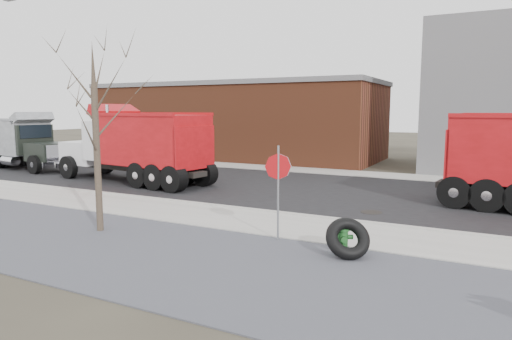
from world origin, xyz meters
The scene contains 13 objects.
ground centered at (0.00, 0.00, 0.00)m, with size 120.00×120.00×0.00m, color #383328.
gravel_verge centered at (0.00, -3.50, 0.01)m, with size 60.00×5.00×0.03m, color slate.
sidewalk centered at (0.00, 0.25, 0.03)m, with size 60.00×2.50×0.06m, color #9E9B93.
curb centered at (0.00, 1.55, 0.06)m, with size 60.00×0.15×0.11m, color #9E9B93.
road centered at (0.00, 6.30, 0.01)m, with size 60.00×9.40×0.02m, color black.
far_sidewalk centered at (0.00, 12.00, 0.03)m, with size 60.00×2.00×0.06m, color #9E9B93.
building_brick centered at (-10.00, 17.00, 2.65)m, with size 20.20×8.20×5.30m.
bare_tree centered at (-3.20, -2.60, 3.30)m, with size 3.20×3.20×5.20m.
fire_hydrant centered at (3.42, -1.46, 0.38)m, with size 0.46×0.46×0.82m.
truck_tire centered at (3.59, -1.67, 0.45)m, with size 1.34×1.30×0.98m.
stop_sign centered at (1.62, -1.20, 1.71)m, with size 0.56×0.42×2.48m.
dump_truck_red_b centered at (-8.24, 4.52, 1.83)m, with size 8.59×3.33×3.59m.
dump_truck_grey centered at (-17.82, 5.49, 1.64)m, with size 7.22×3.02×3.20m.
Camera 1 is at (6.37, -11.63, 3.37)m, focal length 32.00 mm.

